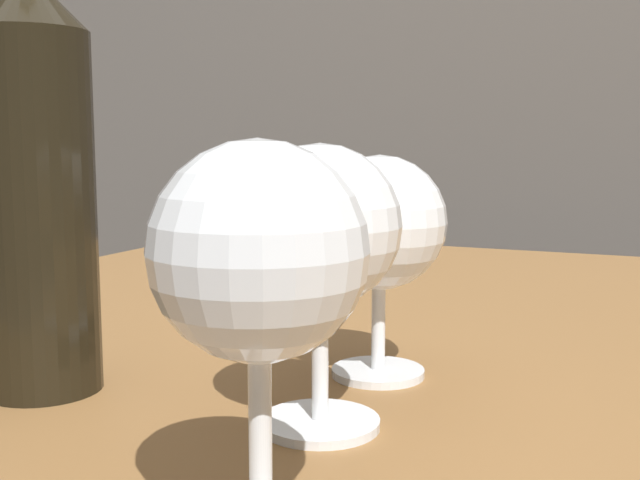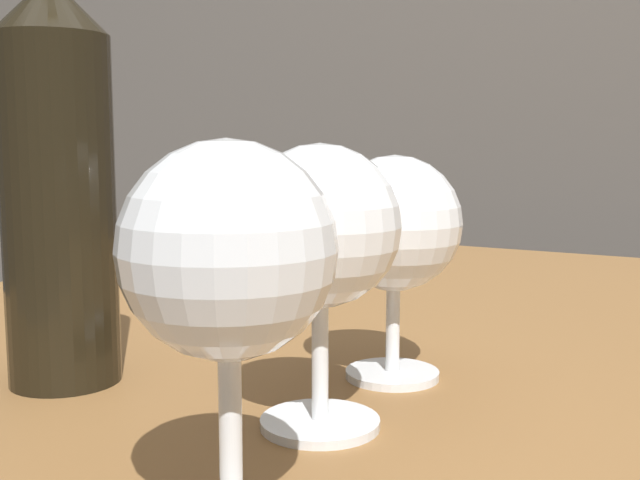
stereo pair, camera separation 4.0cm
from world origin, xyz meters
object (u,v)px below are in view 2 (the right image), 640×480
Objects in this scene: wine_glass_port at (228,262)px; wine_bottle at (57,171)px; wine_glass_rose at (394,227)px; wine_glass_cabernet at (320,231)px.

wine_glass_port is 0.45× the size of wine_bottle.
wine_bottle is (-0.21, 0.11, 0.03)m from wine_glass_port.
wine_glass_rose is at bearing 97.26° from wine_glass_port.
wine_glass_cabernet is at bearing 3.05° from wine_bottle.
wine_glass_port is at bearing -27.15° from wine_bottle.
wine_glass_cabernet reaches higher than wine_glass_rose.
wine_bottle is at bearing 152.85° from wine_glass_port.
wine_glass_cabernet is at bearing -89.09° from wine_glass_rose.
wine_glass_cabernet is 0.18m from wine_bottle.
wine_bottle reaches higher than wine_glass_port.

